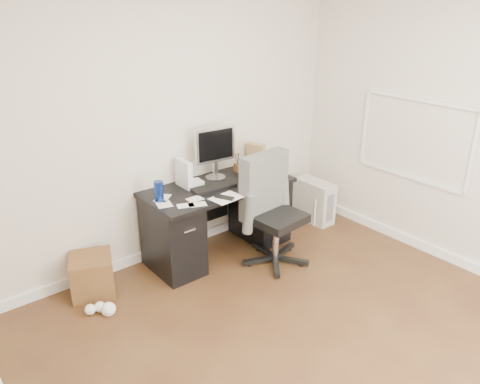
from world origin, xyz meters
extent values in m
plane|color=#442415|center=(0.00, 0.00, 0.00)|extent=(4.00, 4.00, 0.00)
cube|color=beige|center=(0.00, 2.00, 1.35)|extent=(4.00, 0.02, 2.70)
cube|color=beige|center=(2.00, 0.00, 1.35)|extent=(0.02, 4.00, 2.70)
cube|color=white|center=(0.00, 1.99, 0.05)|extent=(4.00, 0.03, 0.10)
cube|color=white|center=(1.99, 0.00, 0.05)|extent=(0.03, 4.00, 0.10)
cube|color=black|center=(0.30, 1.65, 0.73)|extent=(1.50, 0.70, 0.04)
cube|color=black|center=(-0.25, 1.65, 0.35)|extent=(0.40, 0.60, 0.71)
cube|color=black|center=(0.85, 1.65, 0.35)|extent=(0.40, 0.60, 0.71)
cube|color=black|center=(0.30, 1.98, 0.45)|extent=(0.70, 0.03, 0.51)
cube|color=black|center=(0.22, 1.61, 0.76)|extent=(0.46, 0.19, 0.03)
sphere|color=silver|center=(0.63, 1.55, 0.78)|extent=(0.09, 0.09, 0.07)
cylinder|color=navy|center=(-0.35, 1.68, 0.85)|extent=(0.10, 0.10, 0.19)
cube|color=silver|center=(0.01, 1.82, 0.89)|extent=(0.11, 0.24, 0.28)
cube|color=tan|center=(0.99, 1.88, 0.87)|extent=(0.17, 0.23, 0.24)
cube|color=yellow|center=(0.95, 1.53, 0.77)|extent=(0.19, 0.23, 0.04)
cube|color=#ACA89B|center=(1.62, 1.55, 0.25)|extent=(0.22, 0.49, 0.49)
cube|color=silver|center=(1.63, 1.41, 0.17)|extent=(0.30, 0.28, 0.33)
cube|color=#522F18|center=(-1.02, 1.77, 0.18)|extent=(0.47, 0.47, 0.36)
cube|color=slate|center=(1.05, 1.61, 0.09)|extent=(0.39, 0.36, 0.19)
camera|label=1|loc=(-2.22, -1.83, 2.50)|focal=35.00mm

